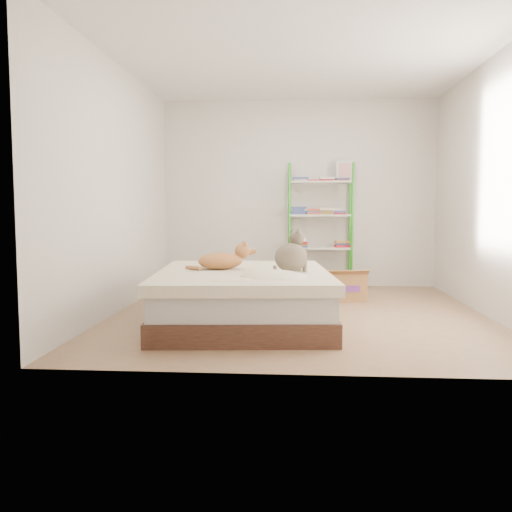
# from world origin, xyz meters

# --- Properties ---
(room) EXTENTS (3.81, 4.21, 2.61)m
(room) POSITION_xyz_m (0.00, 0.00, 1.30)
(room) COLOR #A57952
(room) RESTS_ON ground
(bed) EXTENTS (1.75, 2.11, 0.51)m
(bed) POSITION_xyz_m (-0.52, -0.54, 0.25)
(bed) COLOR brown
(bed) RESTS_ON ground
(orange_cat) EXTENTS (0.58, 0.44, 0.21)m
(orange_cat) POSITION_xyz_m (-0.75, -0.44, 0.61)
(orange_cat) COLOR #C77945
(orange_cat) RESTS_ON bed
(grey_cat) EXTENTS (0.45, 0.43, 0.39)m
(grey_cat) POSITION_xyz_m (-0.07, -0.61, 0.70)
(grey_cat) COLOR #7A6F59
(grey_cat) RESTS_ON bed
(shelf_unit) EXTENTS (0.88, 0.36, 1.74)m
(shelf_unit) POSITION_xyz_m (0.31, 1.88, 0.87)
(shelf_unit) COLOR green
(shelf_unit) RESTS_ON ground
(cardboard_box) EXTENTS (0.54, 0.53, 0.39)m
(cardboard_box) POSITION_xyz_m (0.54, 0.89, 0.17)
(cardboard_box) COLOR olive
(cardboard_box) RESTS_ON ground
(white_bin) EXTENTS (0.42, 0.40, 0.39)m
(white_bin) POSITION_xyz_m (-1.07, 1.52, 0.20)
(white_bin) COLOR beige
(white_bin) RESTS_ON ground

